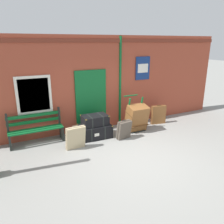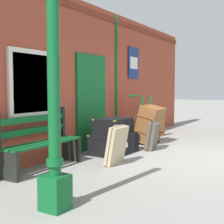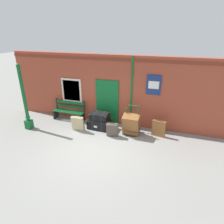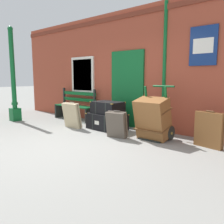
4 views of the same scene
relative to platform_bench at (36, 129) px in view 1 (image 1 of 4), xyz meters
The scene contains 10 objects.
ground_plane 3.11m from the platform_bench, 44.46° to the right, with size 60.00×60.00×0.00m, color gray.
brick_facade 2.51m from the platform_bench, 11.30° to the left, with size 10.40×0.35×3.20m.
platform_bench is the anchor object (origin of this frame).
steamer_trunk_base 1.83m from the platform_bench, 12.80° to the right, with size 1.03×0.69×0.43m.
steamer_trunk_middle 1.83m from the platform_bench, 12.32° to the right, with size 0.82×0.56×0.33m.
porters_trolley 3.29m from the platform_bench, ahead, with size 0.71×0.62×1.19m.
large_brown_trunk 3.31m from the platform_bench, ahead, with size 0.70×0.63×0.96m.
suitcase_caramel 4.41m from the platform_bench, ahead, with size 0.58×0.23×0.74m.
suitcase_tan 2.72m from the platform_bench, 20.04° to the right, with size 0.50×0.33×0.63m.
suitcase_olive 1.33m from the platform_bench, 44.34° to the right, with size 0.57×0.27×0.72m.
Camera 1 is at (-2.94, -4.51, 2.99)m, focal length 35.78 mm.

